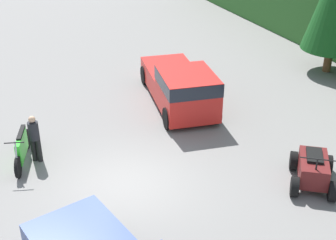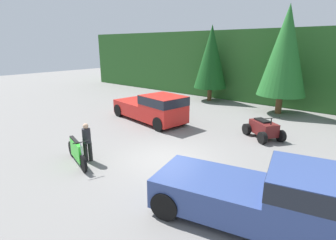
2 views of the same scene
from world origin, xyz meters
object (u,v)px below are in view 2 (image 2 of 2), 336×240
pickup_truck_red (154,107)px  dirt_bike (77,152)px  quad_atv (263,129)px  pickup_truck_second (278,197)px  rider_person (87,141)px

pickup_truck_red → dirt_bike: bearing=-66.5°
pickup_truck_red → quad_atv: size_ratio=2.34×
pickup_truck_second → quad_atv: bearing=99.9°
dirt_bike → quad_atv: bearing=75.9°
quad_atv → rider_person: 8.78m
rider_person → quad_atv: bearing=91.4°
pickup_truck_red → dirt_bike: (1.64, -6.42, -0.45)m
pickup_truck_red → dirt_bike: size_ratio=2.37×
quad_atv → rider_person: bearing=-86.3°
pickup_truck_second → rider_person: (-7.44, -0.68, -0.06)m
pickup_truck_red → rider_person: 6.24m
pickup_truck_second → dirt_bike: (-7.57, -1.11, -0.45)m
rider_person → pickup_truck_red: bearing=139.4°
pickup_truck_red → pickup_truck_second: same height
pickup_truck_red → quad_atv: (6.36, 1.48, -0.46)m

